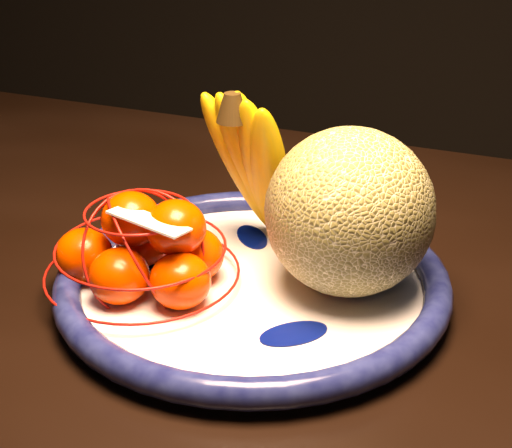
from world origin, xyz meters
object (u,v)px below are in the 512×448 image
(dining_table, at_px, (224,362))
(banana_bunch, at_px, (257,161))
(fruit_bowl, at_px, (252,282))
(mandarin_bag, at_px, (146,251))
(cantaloupe, at_px, (349,212))

(dining_table, xyz_separation_m, banana_bunch, (0.01, 0.08, 0.19))
(dining_table, height_order, fruit_bowl, fruit_bowl)
(dining_table, distance_m, fruit_bowl, 0.10)
(banana_bunch, distance_m, mandarin_bag, 0.14)
(cantaloupe, xyz_separation_m, banana_bunch, (-0.11, 0.06, 0.01))
(dining_table, height_order, banana_bunch, banana_bunch)
(banana_bunch, bearing_deg, dining_table, -71.60)
(dining_table, xyz_separation_m, fruit_bowl, (0.03, 0.00, 0.10))
(fruit_bowl, xyz_separation_m, banana_bunch, (-0.02, 0.08, 0.09))
(dining_table, relative_size, mandarin_bag, 7.07)
(fruit_bowl, bearing_deg, dining_table, -174.74)
(dining_table, bearing_deg, mandarin_bag, -149.03)
(dining_table, xyz_separation_m, cantaloupe, (0.11, 0.02, 0.17))
(banana_bunch, xyz_separation_m, mandarin_bag, (-0.07, -0.11, -0.06))
(cantaloupe, height_order, banana_bunch, banana_bunch)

